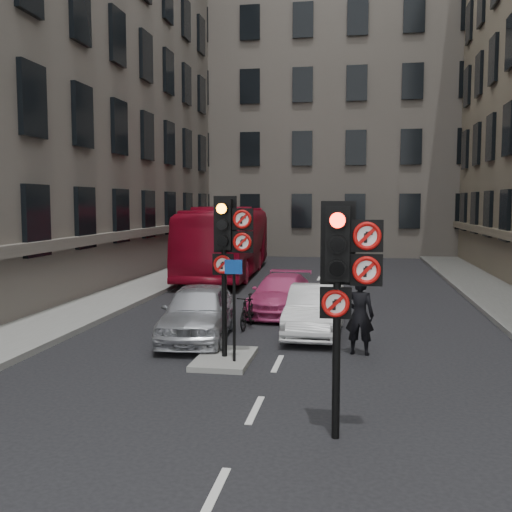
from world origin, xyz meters
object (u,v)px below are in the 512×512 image
(car_white, at_px, (315,310))
(info_sign, at_px, (234,296))
(car_pink, at_px, (281,294))
(motorcycle, at_px, (248,311))
(motorcyclist, at_px, (360,315))
(signal_far, at_px, (228,241))
(bus_red, at_px, (227,241))
(car_silver, at_px, (198,312))
(signal_near, at_px, (343,269))

(car_white, height_order, info_sign, info_sign)
(car_pink, distance_m, motorcycle, 2.53)
(motorcyclist, bearing_deg, signal_far, 29.96)
(bus_red, distance_m, info_sign, 16.30)
(car_silver, relative_size, car_pink, 1.00)
(signal_near, xyz_separation_m, car_silver, (-3.83, 6.01, -1.86))
(signal_far, height_order, bus_red, signal_far)
(signal_near, xyz_separation_m, info_sign, (-2.39, 3.61, -1.03))
(motorcycle, relative_size, motorcyclist, 0.86)
(car_silver, height_order, bus_red, bus_red)
(car_pink, bearing_deg, car_silver, -109.52)
(signal_near, relative_size, motorcyclist, 1.93)
(motorcyclist, bearing_deg, car_pink, -54.95)
(signal_near, relative_size, signal_far, 1.00)
(bus_red, height_order, motorcycle, bus_red)
(car_pink, distance_m, bus_red, 10.25)
(motorcycle, bearing_deg, car_pink, 78.79)
(signal_near, distance_m, car_pink, 10.48)
(signal_near, distance_m, car_white, 7.43)
(info_sign, bearing_deg, motorcyclist, 30.21)
(car_silver, height_order, car_white, car_silver)
(signal_far, height_order, car_white, signal_far)
(car_silver, bearing_deg, signal_near, -63.35)
(signal_far, distance_m, motorcycle, 4.25)
(signal_near, bearing_deg, signal_far, 123.02)
(signal_far, xyz_separation_m, motorcycle, (-0.21, 3.61, -2.22))
(car_pink, relative_size, info_sign, 1.90)
(signal_far, relative_size, bus_red, 0.30)
(car_silver, bearing_deg, motorcyclist, -17.84)
(car_pink, bearing_deg, motorcyclist, -60.63)
(motorcyclist, bearing_deg, signal_near, 95.30)
(car_silver, xyz_separation_m, motorcyclist, (4.12, -0.87, 0.20))
(signal_far, bearing_deg, car_silver, 121.54)
(signal_far, height_order, motorcyclist, signal_far)
(motorcycle, bearing_deg, signal_near, -66.08)
(signal_far, height_order, car_pink, signal_far)
(signal_near, relative_size, car_white, 0.90)
(signal_near, distance_m, motorcyclist, 5.40)
(bus_red, xyz_separation_m, motorcycle, (3.17, -11.89, -1.19))
(signal_near, distance_m, car_silver, 7.36)
(car_pink, xyz_separation_m, bus_red, (-3.82, 9.45, 1.06))
(motorcycle, xyz_separation_m, motorcyclist, (3.10, -2.48, 0.45))
(signal_far, xyz_separation_m, car_white, (1.73, 3.13, -2.05))
(info_sign, bearing_deg, car_white, 67.20)
(signal_near, height_order, bus_red, signal_near)
(info_sign, bearing_deg, car_silver, 121.69)
(signal_near, bearing_deg, info_sign, 123.46)
(info_sign, bearing_deg, bus_red, 103.35)
(car_silver, height_order, motorcyclist, motorcyclist)
(motorcycle, bearing_deg, info_sign, -80.28)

